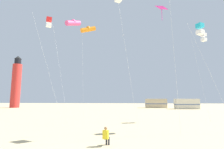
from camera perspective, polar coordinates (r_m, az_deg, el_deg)
kite_flyer_standing at (r=11.36m, az=-1.92°, el=-19.34°), size 0.42×0.55×1.16m
kite_box_white at (r=28.47m, az=27.82°, el=10.69°), size 1.90×2.09×12.09m
kite_box_scarlet at (r=23.15m, az=-19.96°, el=15.76°), size 3.22×2.93×12.57m
kite_diamond_magenta at (r=17.08m, az=16.26°, el=18.85°), size 1.83×1.83×11.17m
kite_tube_orange at (r=28.71m, az=-7.81°, el=14.48°), size 2.46×2.01×14.46m
kite_box_cyan at (r=20.47m, az=26.90°, el=13.10°), size 3.44×2.24×10.50m
kite_tube_rainbow at (r=25.65m, az=-12.59°, el=16.19°), size 3.62×3.93×13.96m
lighthouse_distant at (r=64.22m, az=-28.87°, el=-2.46°), size 2.80×2.80×16.80m
rv_van_tan at (r=56.88m, az=14.20°, el=-9.13°), size 6.55×2.65×2.80m
rv_van_cream at (r=53.47m, az=23.24°, el=-8.83°), size 6.52×2.56×2.80m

